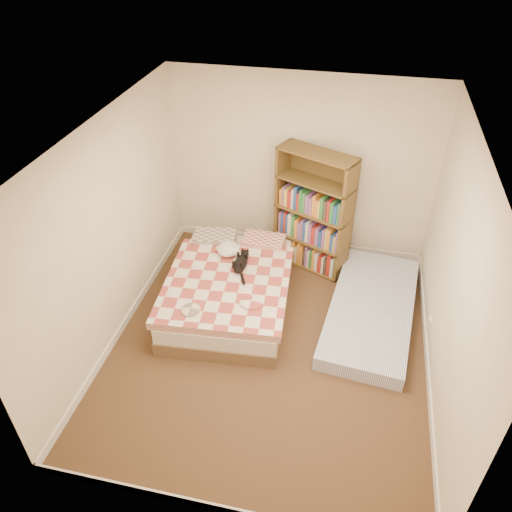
% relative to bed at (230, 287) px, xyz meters
% --- Properties ---
extents(room, '(3.51, 4.01, 2.51)m').
position_rel_bed_xyz_m(room, '(0.62, -0.58, 0.96)').
color(room, '#492A1F').
rests_on(room, ground).
extents(bed, '(1.57, 2.08, 0.53)m').
position_rel_bed_xyz_m(bed, '(0.00, 0.00, 0.00)').
color(bed, brown).
rests_on(bed, room).
extents(bookshelf, '(1.14, 0.73, 1.67)m').
position_rel_bed_xyz_m(bookshelf, '(0.86, 1.04, 0.36)').
color(bookshelf, '#503B1B').
rests_on(bookshelf, room).
extents(floor_mattress, '(1.18, 2.21, 0.19)m').
position_rel_bed_xyz_m(floor_mattress, '(1.73, 0.12, -0.14)').
color(floor_mattress, '#6E7FB8').
rests_on(floor_mattress, room).
extents(black_cat, '(0.19, 0.59, 0.14)m').
position_rel_bed_xyz_m(black_cat, '(0.11, 0.15, 0.29)').
color(black_cat, black).
rests_on(black_cat, bed).
extents(white_dog, '(0.36, 0.38, 0.15)m').
position_rel_bed_xyz_m(white_dog, '(-0.11, 0.36, 0.31)').
color(white_dog, white).
rests_on(white_dog, bed).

